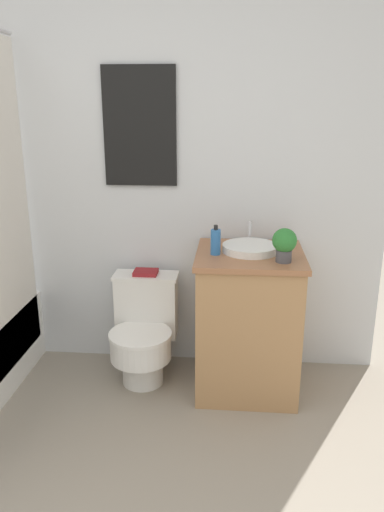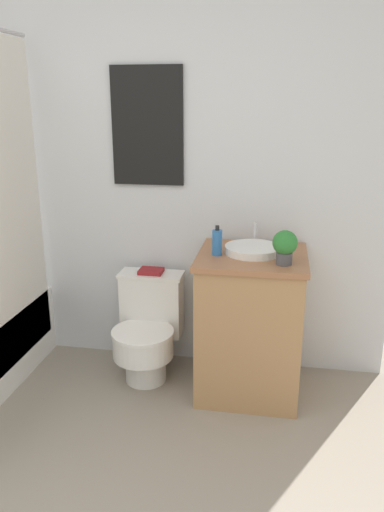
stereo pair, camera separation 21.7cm
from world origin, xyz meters
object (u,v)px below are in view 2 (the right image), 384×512
(soap_bottle, at_px, (217,242))
(potted_plant, at_px, (285,245))
(sink, at_px, (253,249))
(toilet, at_px, (148,329))
(book_on_tank, at_px, (151,271))

(soap_bottle, relative_size, potted_plant, 0.92)
(potted_plant, bearing_deg, sink, 134.49)
(sink, relative_size, soap_bottle, 2.10)
(toilet, xyz_separation_m, sink, (0.61, -0.02, 0.54))
(book_on_tank, bearing_deg, soap_bottle, -26.46)
(sink, distance_m, book_on_tank, 0.66)
(sink, xyz_separation_m, soap_bottle, (-0.19, -0.07, 0.05))
(potted_plant, bearing_deg, toilet, 166.01)
(potted_plant, distance_m, book_on_tank, 0.89)
(sink, height_order, book_on_tank, sink)
(soap_bottle, bearing_deg, book_on_tank, 153.54)
(sink, distance_m, soap_bottle, 0.21)
(sink, height_order, potted_plant, potted_plant)
(book_on_tank, bearing_deg, sink, -13.00)
(toilet, bearing_deg, potted_plant, -13.99)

